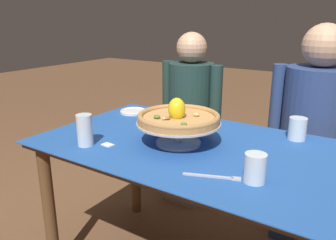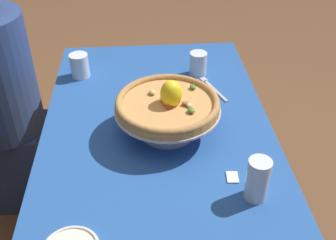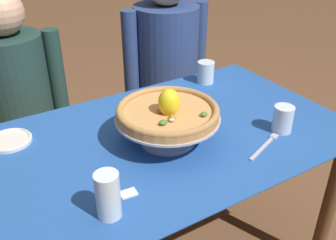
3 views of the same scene
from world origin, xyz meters
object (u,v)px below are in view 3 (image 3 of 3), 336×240
(water_glass_front_right, at_px, (283,121))
(diner_left, at_px, (24,120))
(pizza_stand, at_px, (168,125))
(dinner_fork, at_px, (265,145))
(pizza, at_px, (168,111))
(water_glass_front_left, at_px, (108,198))
(water_glass_back_right, at_px, (206,74))
(diner_right, at_px, (166,77))
(side_plate, at_px, (10,140))
(sugar_packet, at_px, (128,193))

(water_glass_front_right, height_order, diner_left, diner_left)
(pizza_stand, relative_size, dinner_fork, 1.88)
(pizza, xyz_separation_m, water_glass_front_left, (-0.33, -0.23, -0.06))
(pizza_stand, xyz_separation_m, pizza, (-0.00, -0.00, 0.06))
(water_glass_back_right, distance_m, diner_right, 0.41)
(water_glass_back_right, relative_size, diner_right, 0.08)
(pizza_stand, xyz_separation_m, water_glass_back_right, (0.42, 0.35, -0.02))
(pizza_stand, distance_m, side_plate, 0.57)
(sugar_packet, relative_size, diner_left, 0.04)
(pizza, height_order, side_plate, pizza)
(dinner_fork, bearing_deg, water_glass_front_left, -177.44)
(pizza_stand, relative_size, water_glass_front_left, 2.65)
(pizza_stand, bearing_deg, diner_left, 115.80)
(pizza, height_order, water_glass_front_left, pizza)
(water_glass_front_left, relative_size, diner_right, 0.11)
(pizza, relative_size, dinner_fork, 1.83)
(pizza_stand, bearing_deg, diner_right, 59.05)
(side_plate, distance_m, diner_right, 1.03)
(diner_left, bearing_deg, dinner_fork, -56.24)
(pizza, xyz_separation_m, diner_left, (-0.37, 0.76, -0.30))
(water_glass_front_left, height_order, side_plate, water_glass_front_left)
(pizza, bearing_deg, diner_right, 59.08)
(water_glass_front_right, distance_m, diner_right, 0.90)
(water_glass_front_right, distance_m, water_glass_back_right, 0.51)
(pizza_stand, distance_m, diner_left, 0.88)
(side_plate, xyz_separation_m, sugar_packet, (0.24, -0.48, -0.01))
(water_glass_front_left, bearing_deg, water_glass_back_right, 37.65)
(sugar_packet, height_order, diner_right, diner_right)
(side_plate, bearing_deg, diner_left, 75.06)
(water_glass_front_left, bearing_deg, pizza_stand, 35.34)
(water_glass_front_left, bearing_deg, water_glass_front_right, 5.64)
(pizza, bearing_deg, dinner_fork, -36.57)
(water_glass_back_right, bearing_deg, sugar_packet, -141.68)
(pizza_stand, distance_m, water_glass_front_right, 0.44)
(pizza, xyz_separation_m, water_glass_front_right, (0.40, -0.16, -0.08))
(side_plate, bearing_deg, pizza, -30.76)
(water_glass_front_left, relative_size, side_plate, 0.91)
(water_glass_front_right, bearing_deg, pizza_stand, 157.99)
(pizza_stand, bearing_deg, water_glass_back_right, 39.37)
(water_glass_front_left, xyz_separation_m, side_plate, (-0.16, 0.53, -0.05))
(pizza, height_order, water_glass_front_right, pizza)
(pizza_stand, relative_size, sugar_packet, 7.41)
(pizza_stand, bearing_deg, side_plate, 149.36)
(pizza, relative_size, water_glass_front_right, 3.53)
(side_plate, bearing_deg, pizza_stand, -30.64)
(pizza, distance_m, side_plate, 0.58)
(dinner_fork, height_order, diner_left, diner_left)
(pizza, relative_size, water_glass_front_left, 2.58)
(water_glass_front_right, height_order, water_glass_back_right, water_glass_back_right)
(water_glass_back_right, distance_m, water_glass_front_left, 0.96)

